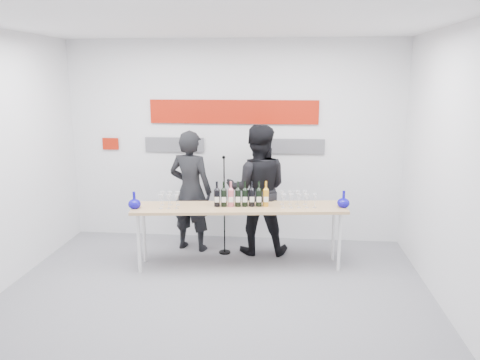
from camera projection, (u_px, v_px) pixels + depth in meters
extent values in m
plane|color=slate|center=(215.00, 295.00, 5.40)|extent=(5.00, 5.00, 0.00)
cube|color=silver|center=(234.00, 142.00, 7.01)|extent=(5.00, 0.04, 3.00)
cube|color=#A31707|center=(233.00, 112.00, 6.89)|extent=(2.50, 0.02, 0.35)
cube|color=#59595E|center=(174.00, 145.00, 7.08)|extent=(0.90, 0.02, 0.22)
cube|color=#59595E|center=(294.00, 146.00, 6.91)|extent=(0.90, 0.02, 0.22)
cube|color=#A31707|center=(111.00, 144.00, 7.17)|extent=(0.25, 0.02, 0.18)
cube|color=tan|center=(239.00, 208.00, 6.04)|extent=(2.79, 0.86, 0.04)
cylinder|color=silver|center=(139.00, 243.00, 5.93)|extent=(0.05, 0.05, 0.79)
cylinder|color=silver|center=(339.00, 242.00, 5.98)|extent=(0.05, 0.05, 0.79)
cylinder|color=silver|center=(144.00, 234.00, 6.29)|extent=(0.05, 0.05, 0.79)
cylinder|color=silver|center=(333.00, 233.00, 6.33)|extent=(0.05, 0.05, 0.79)
imported|color=black|center=(191.00, 191.00, 6.66)|extent=(0.71, 0.55, 1.74)
imported|color=black|center=(257.00, 190.00, 6.53)|extent=(0.91, 0.72, 1.83)
cylinder|color=black|center=(225.00, 252.00, 6.68)|extent=(0.16, 0.16, 0.02)
cylinder|color=black|center=(224.00, 207.00, 6.53)|extent=(0.02, 0.02, 1.37)
sphere|color=black|center=(224.00, 157.00, 6.35)|extent=(0.05, 0.05, 0.05)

